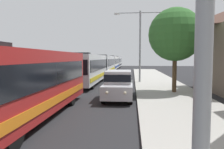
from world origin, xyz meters
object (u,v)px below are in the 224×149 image
(bus_lead, at_px, (28,82))
(white_suv, at_px, (119,84))
(bus_middle, at_px, (104,64))
(roadside_tree, at_px, (175,35))
(box_truck_oncoming, at_px, (108,61))
(bus_rear, at_px, (116,62))
(bus_fourth_in_line, at_px, (111,63))
(bus_second_in_line, at_px, (87,68))
(streetlamp_mid, at_px, (140,38))

(bus_lead, bearing_deg, white_suv, 54.16)
(bus_middle, bearing_deg, white_suv, -80.11)
(bus_lead, relative_size, roadside_tree, 1.72)
(bus_lead, distance_m, box_truck_oncoming, 61.89)
(bus_lead, distance_m, bus_rear, 53.07)
(bus_fourth_in_line, bearing_deg, bus_second_in_line, -90.00)
(bus_middle, relative_size, bus_fourth_in_line, 0.97)
(bus_fourth_in_line, bearing_deg, roadside_tree, -76.21)
(box_truck_oncoming, relative_size, streetlamp_mid, 1.08)
(bus_lead, xyz_separation_m, white_suv, (3.70, 5.12, -0.66))
(bus_fourth_in_line, height_order, white_suv, bus_fourth_in_line)
(bus_second_in_line, xyz_separation_m, bus_rear, (0.00, 40.00, 0.00))
(bus_middle, xyz_separation_m, white_suv, (3.70, -21.20, -0.66))
(white_suv, relative_size, roadside_tree, 0.72)
(white_suv, relative_size, streetlamp_mid, 0.60)
(streetlamp_mid, relative_size, roadside_tree, 1.20)
(bus_second_in_line, bearing_deg, bus_middle, 90.00)
(bus_lead, bearing_deg, streetlamp_mid, 69.88)
(bus_lead, bearing_deg, box_truck_oncoming, 93.06)
(bus_middle, relative_size, box_truck_oncoming, 1.46)
(bus_middle, bearing_deg, streetlamp_mid, -65.02)
(streetlamp_mid, bearing_deg, bus_fourth_in_line, 102.35)
(bus_second_in_line, distance_m, streetlamp_mid, 6.46)
(bus_rear, distance_m, white_suv, 48.10)
(bus_middle, height_order, roadside_tree, roadside_tree)
(bus_lead, distance_m, roadside_tree, 11.31)
(bus_rear, xyz_separation_m, box_truck_oncoming, (-3.30, 8.74, 0.02))
(bus_second_in_line, distance_m, box_truck_oncoming, 48.85)
(bus_fourth_in_line, height_order, streetlamp_mid, streetlamp_mid)
(streetlamp_mid, bearing_deg, bus_second_in_line, -162.83)
(bus_lead, height_order, bus_rear, same)
(bus_second_in_line, bearing_deg, streetlamp_mid, 17.17)
(bus_rear, relative_size, streetlamp_mid, 1.54)
(box_truck_oncoming, bearing_deg, bus_middle, -84.68)
(roadside_tree, bearing_deg, bus_middle, 112.69)
(bus_lead, relative_size, bus_middle, 0.91)
(bus_lead, distance_m, bus_second_in_line, 13.07)
(bus_middle, relative_size, white_suv, 2.62)
(bus_middle, height_order, bus_fourth_in_line, same)
(bus_middle, bearing_deg, bus_fourth_in_line, 90.00)
(streetlamp_mid, distance_m, roadside_tree, 7.41)
(bus_fourth_in_line, distance_m, box_truck_oncoming, 22.65)
(bus_lead, xyz_separation_m, roadside_tree, (7.77, 7.72, 2.78))
(bus_second_in_line, distance_m, bus_rear, 40.00)
(bus_lead, distance_m, streetlamp_mid, 16.00)
(bus_second_in_line, height_order, bus_fourth_in_line, same)
(bus_rear, xyz_separation_m, roadside_tree, (7.77, -45.34, 2.78))
(bus_rear, height_order, streetlamp_mid, streetlamp_mid)
(box_truck_oncoming, bearing_deg, bus_fourth_in_line, -81.62)
(bus_middle, distance_m, bus_fourth_in_line, 13.07)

